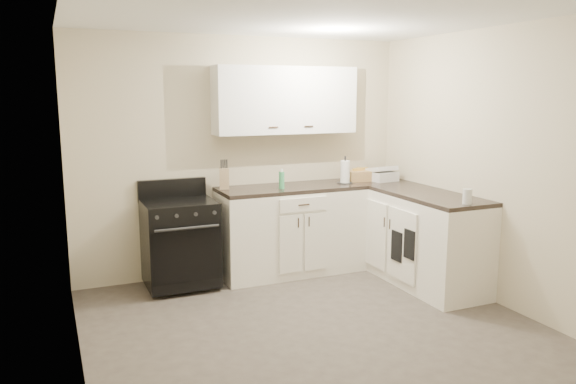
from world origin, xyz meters
name	(u,v)px	position (x,y,z in m)	size (l,w,h in m)	color
floor	(317,331)	(0.00, 0.00, 0.00)	(3.60, 3.60, 0.00)	#473F38
ceiling	(320,13)	(0.00, 0.00, 2.50)	(3.60, 3.60, 0.00)	white
wall_back	(243,156)	(0.00, 1.80, 1.25)	(3.60, 3.60, 0.00)	beige
wall_right	(497,168)	(1.80, 0.00, 1.25)	(3.60, 3.60, 0.00)	beige
wall_left	(72,196)	(-1.80, 0.00, 1.25)	(3.60, 3.60, 0.00)	beige
wall_front	(483,231)	(0.00, -1.80, 1.25)	(3.60, 3.60, 0.00)	beige
base_cabinets_back	(291,231)	(0.43, 1.50, 0.45)	(1.55, 0.60, 0.90)	white
base_cabinets_right	(410,235)	(1.50, 0.85, 0.45)	(0.60, 1.90, 0.90)	white
countertop_back	(291,188)	(0.43, 1.50, 0.92)	(1.55, 0.60, 0.04)	black
countertop_right	(412,191)	(1.50, 0.85, 0.92)	(0.60, 1.90, 0.04)	black
upper_cabinets	(285,100)	(0.43, 1.65, 1.84)	(1.55, 0.30, 0.70)	white
stove	(180,243)	(-0.78, 1.48, 0.46)	(0.69, 0.59, 0.83)	black
knife_block	(224,179)	(-0.27, 1.63, 1.05)	(0.10, 0.09, 0.21)	tan
paper_towel	(345,172)	(1.05, 1.45, 1.06)	(0.10, 0.10, 0.25)	white
soap_bottle	(282,180)	(0.28, 1.41, 1.03)	(0.06, 0.06, 0.17)	#3FA563
wicker_basket	(361,176)	(1.31, 1.55, 1.00)	(0.34, 0.23, 0.11)	tan
countertop_grill	(382,176)	(1.52, 1.45, 0.99)	(0.28, 0.26, 0.10)	silver
glass_jar	(467,196)	(1.48, 0.00, 1.01)	(0.08, 0.08, 0.13)	silver
oven_mitt_near	(410,244)	(1.18, 0.41, 0.50)	(0.02, 0.16, 0.28)	black
oven_mitt_far	(397,246)	(1.18, 0.61, 0.43)	(0.02, 0.17, 0.30)	black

